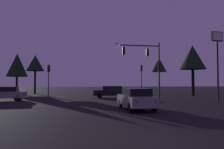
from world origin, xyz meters
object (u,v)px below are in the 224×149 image
at_px(store_sign_illuminated, 217,50).
at_px(traffic_light_corner_left, 159,73).
at_px(car_crossing_left, 111,92).
at_px(tree_behind_sign, 193,58).
at_px(traffic_light_corner_right, 141,74).
at_px(car_crossing_right, 5,93).
at_px(tree_left_far, 35,63).
at_px(traffic_signal_mast_arm, 147,60).
at_px(car_nearside_lane, 136,98).
at_px(tree_center_horizon, 17,65).
at_px(tree_right_cluster, 159,65).
at_px(traffic_light_median, 49,74).

bearing_deg(store_sign_illuminated, traffic_light_corner_left, 152.81).
bearing_deg(car_crossing_left, traffic_light_corner_left, -40.74).
distance_m(traffic_light_corner_left, tree_behind_sign, 10.83).
relative_size(traffic_light_corner_right, car_crossing_right, 1.04).
height_order(car_crossing_left, tree_left_far, tree_left_far).
xyz_separation_m(traffic_signal_mast_arm, car_nearside_lane, (-4.05, -10.01, -3.98)).
distance_m(traffic_light_corner_left, tree_center_horizon, 29.82).
bearing_deg(traffic_signal_mast_arm, car_nearside_lane, -112.03).
xyz_separation_m(traffic_light_corner_right, car_crossing_right, (-16.99, -7.07, -2.46)).
height_order(car_crossing_left, tree_right_cluster, tree_right_cluster).
bearing_deg(tree_left_far, store_sign_illuminated, -40.75).
bearing_deg(store_sign_illuminated, traffic_signal_mast_arm, 142.39).
relative_size(traffic_light_corner_right, car_crossing_left, 0.98).
relative_size(traffic_light_corner_left, traffic_light_corner_right, 0.92).
relative_size(traffic_signal_mast_arm, car_crossing_right, 1.55).
distance_m(car_crossing_left, tree_left_far, 17.76).
height_order(traffic_light_median, tree_left_far, tree_left_far).
relative_size(car_crossing_right, tree_behind_sign, 0.58).
distance_m(traffic_light_corner_right, tree_left_far, 19.19).
bearing_deg(tree_center_horizon, traffic_light_median, -62.43).
bearing_deg(tree_right_cluster, traffic_light_median, -140.31).
height_order(traffic_light_corner_right, car_nearside_lane, traffic_light_corner_right).
distance_m(traffic_light_median, car_nearside_lane, 15.22).
bearing_deg(car_nearside_lane, tree_center_horizon, 119.58).
relative_size(tree_center_horizon, tree_right_cluster, 1.02).
xyz_separation_m(traffic_signal_mast_arm, tree_behind_sign, (8.70, 4.89, 0.98)).
bearing_deg(car_crossing_right, car_crossing_left, 15.09).
distance_m(traffic_signal_mast_arm, car_crossing_left, 6.11).
distance_m(car_crossing_left, tree_right_cluster, 23.23).
bearing_deg(car_crossing_right, car_nearside_lane, -37.18).
bearing_deg(tree_center_horizon, tree_behind_sign, -25.62).
distance_m(traffic_light_corner_left, traffic_light_median, 13.65).
distance_m(traffic_light_median, store_sign_illuminated, 19.75).
relative_size(traffic_light_corner_left, tree_behind_sign, 0.55).
distance_m(traffic_signal_mast_arm, tree_behind_sign, 10.02).
bearing_deg(car_nearside_lane, car_crossing_left, 90.12).
xyz_separation_m(traffic_light_corner_right, tree_center_horizon, (-21.48, 12.78, 2.18)).
relative_size(car_crossing_right, store_sign_illuminated, 0.61).
height_order(tree_behind_sign, tree_center_horizon, tree_center_horizon).
height_order(traffic_light_corner_right, car_crossing_right, traffic_light_corner_right).
relative_size(traffic_signal_mast_arm, traffic_light_corner_left, 1.63).
distance_m(traffic_light_median, car_crossing_right, 5.85).
distance_m(car_nearside_lane, store_sign_illuminated, 12.32).
bearing_deg(traffic_light_corner_right, tree_center_horizon, 149.25).
relative_size(traffic_light_corner_left, tree_left_far, 0.61).
height_order(car_nearside_lane, tree_right_cluster, tree_right_cluster).
distance_m(traffic_light_median, car_crossing_left, 8.27).
height_order(traffic_signal_mast_arm, traffic_light_corner_left, traffic_signal_mast_arm).
height_order(traffic_light_median, car_crossing_left, traffic_light_median).
height_order(traffic_light_median, tree_behind_sign, tree_behind_sign).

